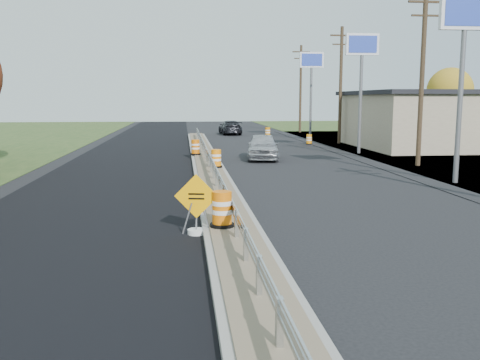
{
  "coord_description": "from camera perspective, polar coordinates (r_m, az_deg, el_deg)",
  "views": [
    {
      "loc": [
        -1.29,
        -18.92,
        3.63
      ],
      "look_at": [
        0.48,
        -2.3,
        1.1
      ],
      "focal_mm": 40.0,
      "sensor_mm": 36.0,
      "label": 1
    }
  ],
  "objects": [
    {
      "name": "barrel_shoulder_far",
      "position": [
        52.91,
        2.97,
        5.12
      ],
      "size": [
        0.61,
        0.61,
        0.9
      ],
      "color": "black",
      "rests_on": "ground"
    },
    {
      "name": "pylon_sign_north",
      "position": [
        50.4,
        7.63,
        11.76
      ],
      "size": [
        2.2,
        0.3,
        7.9
      ],
      "color": "slate",
      "rests_on": "ground"
    },
    {
      "name": "retail_building_near",
      "position": [
        44.87,
        23.84,
        5.99
      ],
      "size": [
        18.5,
        12.5,
        4.27
      ],
      "color": "tan",
      "rests_on": "ground"
    },
    {
      "name": "tree_far_yellow",
      "position": [
        59.55,
        21.48,
        8.89
      ],
      "size": [
        4.62,
        4.62,
        6.86
      ],
      "color": "#473523",
      "rests_on": "ground"
    },
    {
      "name": "pylon_sign_mid",
      "position": [
        36.97,
        12.87,
        12.81
      ],
      "size": [
        2.2,
        0.3,
        7.9
      ],
      "color": "slate",
      "rests_on": "ground"
    },
    {
      "name": "guardrail",
      "position": [
        28.1,
        -3.41,
        2.66
      ],
      "size": [
        0.1,
        46.15,
        0.72
      ],
      "color": "silver",
      "rests_on": "median"
    },
    {
      "name": "car_dark_far",
      "position": [
        55.93,
        -1.05,
        5.62
      ],
      "size": [
        2.28,
        5.07,
        1.44
      ],
      "primitive_type": "imported",
      "rotation": [
        0.0,
        0.0,
        3.19
      ],
      "color": "black",
      "rests_on": "ground"
    },
    {
      "name": "car_silver",
      "position": [
        32.67,
        2.45,
        3.6
      ],
      "size": [
        2.44,
        4.82,
        1.57
      ],
      "primitive_type": "imported",
      "rotation": [
        0.0,
        0.0,
        -0.13
      ],
      "color": "#BCBCC1",
      "rests_on": "ground"
    },
    {
      "name": "median",
      "position": [
        27.18,
        -3.3,
        1.15
      ],
      "size": [
        1.6,
        55.0,
        0.23
      ],
      "color": "gray",
      "rests_on": "ground"
    },
    {
      "name": "pylon_sign_south",
      "position": [
        25.05,
        22.81,
        14.48
      ],
      "size": [
        2.2,
        0.3,
        7.9
      ],
      "color": "slate",
      "rests_on": "ground"
    },
    {
      "name": "caution_sign",
      "position": [
        14.51,
        -4.65,
        -4.2
      ],
      "size": [
        1.19,
        0.5,
        1.66
      ],
      "rotation": [
        0.0,
        0.0,
        -0.18
      ],
      "color": "white",
      "rests_on": "ground"
    },
    {
      "name": "milled_overlay",
      "position": [
        29.31,
        -12.12,
        1.31
      ],
      "size": [
        7.2,
        120.0,
        0.01
      ],
      "primitive_type": "cube",
      "color": "black",
      "rests_on": "ground"
    },
    {
      "name": "barrel_median_mid",
      "position": [
        26.92,
        -2.56,
        2.27
      ],
      "size": [
        0.62,
        0.62,
        0.9
      ],
      "color": "black",
      "rests_on": "median"
    },
    {
      "name": "ground",
      "position": [
        19.31,
        -2.14,
        -2.23
      ],
      "size": [
        140.0,
        140.0,
        0.0
      ],
      "primitive_type": "plane",
      "color": "black",
      "rests_on": "ground"
    },
    {
      "name": "barrel_median_far",
      "position": [
        33.22,
        -4.78,
        3.47
      ],
      "size": [
        0.63,
        0.63,
        0.93
      ],
      "color": "black",
      "rests_on": "median"
    },
    {
      "name": "utility_pole_north",
      "position": [
        59.33,
        6.48,
        9.81
      ],
      "size": [
        1.9,
        0.26,
        9.4
      ],
      "color": "#473523",
      "rests_on": "ground"
    },
    {
      "name": "utility_pole_nmid",
      "position": [
        44.8,
        10.69,
        10.12
      ],
      "size": [
        1.9,
        0.26,
        9.4
      ],
      "color": "#473523",
      "rests_on": "ground"
    },
    {
      "name": "barrel_median_near",
      "position": [
        14.37,
        -1.93,
        -3.19
      ],
      "size": [
        0.66,
        0.66,
        0.96
      ],
      "color": "black",
      "rests_on": "median"
    },
    {
      "name": "barrel_shoulder_mid",
      "position": [
        43.96,
        7.38,
        4.3
      ],
      "size": [
        0.55,
        0.55,
        0.81
      ],
      "color": "black",
      "rests_on": "ground"
    },
    {
      "name": "utility_pole_smid",
      "position": [
        30.74,
        18.85,
        10.58
      ],
      "size": [
        1.9,
        0.26,
        9.4
      ],
      "color": "#473523",
      "rests_on": "ground"
    }
  ]
}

